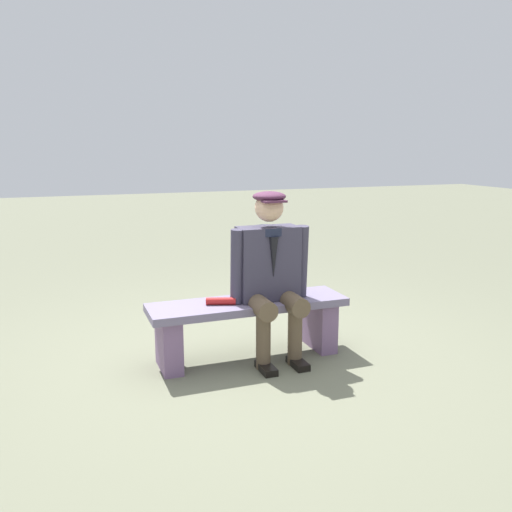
{
  "coord_description": "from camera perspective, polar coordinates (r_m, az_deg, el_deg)",
  "views": [
    {
      "loc": [
        1.36,
        3.83,
        1.65
      ],
      "look_at": [
        -0.07,
        0.0,
        0.82
      ],
      "focal_mm": 38.27,
      "sensor_mm": 36.0,
      "label": 1
    }
  ],
  "objects": [
    {
      "name": "bench",
      "position": [
        4.28,
        -0.83,
        -6.65
      ],
      "size": [
        1.55,
        0.43,
        0.47
      ],
      "color": "slate",
      "rests_on": "ground"
    },
    {
      "name": "seated_man",
      "position": [
        4.18,
        1.53,
        -1.42
      ],
      "size": [
        0.64,
        0.55,
        1.31
      ],
      "color": "#393548",
      "rests_on": "ground"
    },
    {
      "name": "ground_plane",
      "position": [
        4.38,
        -0.82,
        -10.56
      ],
      "size": [
        30.0,
        30.0,
        0.0
      ],
      "primitive_type": "plane",
      "color": "#676954"
    },
    {
      "name": "rolled_magazine",
      "position": [
        4.13,
        -3.7,
        -4.72
      ],
      "size": [
        0.23,
        0.12,
        0.06
      ],
      "primitive_type": "cylinder",
      "rotation": [
        0.0,
        1.57,
        -0.32
      ],
      "color": "#B21E1E",
      "rests_on": "bench"
    }
  ]
}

